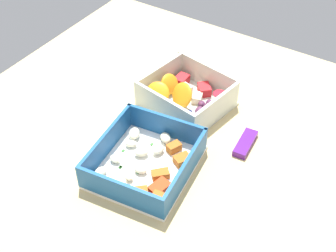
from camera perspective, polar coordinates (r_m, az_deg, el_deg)
table_surface at (r=86.20cm, az=-0.69°, el=-1.68°), size 80.00×80.00×2.00cm
pasta_container at (r=78.72cm, az=-2.72°, el=-4.49°), size 19.69×17.69×5.27cm
fruit_bowl at (r=90.94cm, az=2.29°, el=3.72°), size 16.45×17.31×5.89cm
candy_bar at (r=84.37cm, az=9.53°, el=-2.13°), size 7.18×3.00×1.20cm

